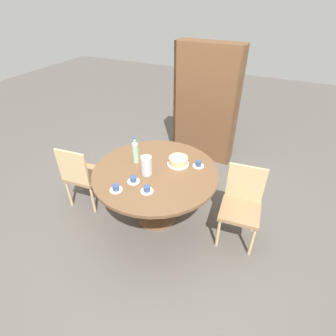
{
  "coord_description": "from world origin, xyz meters",
  "views": [
    {
      "loc": [
        1.13,
        -2.1,
        2.43
      ],
      "look_at": [
        0.0,
        0.34,
        0.55
      ],
      "focal_mm": 28.0,
      "sensor_mm": 36.0,
      "label": 1
    }
  ],
  "objects_px": {
    "chair_b": "(82,174)",
    "cup_b": "(133,180)",
    "cup_a": "(116,188)",
    "chair_a": "(241,204)",
    "cup_c": "(147,189)",
    "bookshelf": "(205,107)",
    "coffee_pot": "(146,165)",
    "water_bottle": "(136,152)",
    "cup_d": "(198,164)",
    "cake_main": "(178,161)"
  },
  "relations": [
    {
      "from": "coffee_pot",
      "to": "water_bottle",
      "type": "relative_size",
      "value": 0.79
    },
    {
      "from": "chair_a",
      "to": "bookshelf",
      "type": "xyz_separation_m",
      "value": [
        -0.94,
        1.51,
        0.4
      ]
    },
    {
      "from": "coffee_pot",
      "to": "cup_b",
      "type": "xyz_separation_m",
      "value": [
        -0.06,
        -0.19,
        -0.09
      ]
    },
    {
      "from": "chair_a",
      "to": "cup_d",
      "type": "xyz_separation_m",
      "value": [
        -0.56,
        0.14,
        0.28
      ]
    },
    {
      "from": "chair_a",
      "to": "cup_a",
      "type": "relative_size",
      "value": 6.8
    },
    {
      "from": "cup_d",
      "to": "bookshelf",
      "type": "bearing_deg",
      "value": 105.26
    },
    {
      "from": "cake_main",
      "to": "water_bottle",
      "type": "bearing_deg",
      "value": -161.85
    },
    {
      "from": "chair_b",
      "to": "cup_b",
      "type": "distance_m",
      "value": 0.9
    },
    {
      "from": "bookshelf",
      "to": "coffee_pot",
      "type": "relative_size",
      "value": 7.1
    },
    {
      "from": "cup_a",
      "to": "cup_b",
      "type": "distance_m",
      "value": 0.21
    },
    {
      "from": "chair_a",
      "to": "bookshelf",
      "type": "distance_m",
      "value": 1.82
    },
    {
      "from": "chair_a",
      "to": "cup_b",
      "type": "xyz_separation_m",
      "value": [
        -1.09,
        -0.42,
        0.28
      ]
    },
    {
      "from": "bookshelf",
      "to": "cup_a",
      "type": "height_order",
      "value": "bookshelf"
    },
    {
      "from": "chair_a",
      "to": "cup_c",
      "type": "distance_m",
      "value": 1.05
    },
    {
      "from": "bookshelf",
      "to": "coffee_pot",
      "type": "distance_m",
      "value": 1.74
    },
    {
      "from": "coffee_pot",
      "to": "cup_b",
      "type": "height_order",
      "value": "coffee_pot"
    },
    {
      "from": "cup_b",
      "to": "cup_c",
      "type": "bearing_deg",
      "value": -21.13
    },
    {
      "from": "chair_a",
      "to": "bookshelf",
      "type": "bearing_deg",
      "value": 116.81
    },
    {
      "from": "chair_a",
      "to": "cup_c",
      "type": "bearing_deg",
      "value": -155.5
    },
    {
      "from": "water_bottle",
      "to": "bookshelf",
      "type": "bearing_deg",
      "value": 78.44
    },
    {
      "from": "cake_main",
      "to": "cup_a",
      "type": "xyz_separation_m",
      "value": [
        -0.39,
        -0.7,
        -0.02
      ]
    },
    {
      "from": "cup_a",
      "to": "cup_c",
      "type": "xyz_separation_m",
      "value": [
        0.29,
        0.11,
        0.0
      ]
    },
    {
      "from": "chair_a",
      "to": "cup_a",
      "type": "xyz_separation_m",
      "value": [
        -1.18,
        -0.62,
        0.28
      ]
    },
    {
      "from": "chair_b",
      "to": "cake_main",
      "type": "xyz_separation_m",
      "value": [
        1.15,
        0.38,
        0.29
      ]
    },
    {
      "from": "cup_c",
      "to": "water_bottle",
      "type": "bearing_deg",
      "value": 131.31
    },
    {
      "from": "cup_d",
      "to": "cake_main",
      "type": "bearing_deg",
      "value": -164.63
    },
    {
      "from": "bookshelf",
      "to": "cup_a",
      "type": "distance_m",
      "value": 2.14
    },
    {
      "from": "chair_a",
      "to": "coffee_pot",
      "type": "distance_m",
      "value": 1.12
    },
    {
      "from": "water_bottle",
      "to": "cup_d",
      "type": "distance_m",
      "value": 0.74
    },
    {
      "from": "bookshelf",
      "to": "cup_c",
      "type": "xyz_separation_m",
      "value": [
        0.05,
        -2.01,
        -0.13
      ]
    },
    {
      "from": "coffee_pot",
      "to": "cake_main",
      "type": "height_order",
      "value": "coffee_pot"
    },
    {
      "from": "water_bottle",
      "to": "chair_b",
      "type": "bearing_deg",
      "value": -161.83
    },
    {
      "from": "cake_main",
      "to": "cup_c",
      "type": "relative_size",
      "value": 1.93
    },
    {
      "from": "bookshelf",
      "to": "cup_a",
      "type": "relative_size",
      "value": 13.87
    },
    {
      "from": "bookshelf",
      "to": "cup_d",
      "type": "xyz_separation_m",
      "value": [
        0.37,
        -1.36,
        -0.13
      ]
    },
    {
      "from": "cup_d",
      "to": "cup_a",
      "type": "bearing_deg",
      "value": -128.94
    },
    {
      "from": "chair_a",
      "to": "cup_b",
      "type": "bearing_deg",
      "value": -163.91
    },
    {
      "from": "bookshelf",
      "to": "water_bottle",
      "type": "bearing_deg",
      "value": 78.44
    },
    {
      "from": "cup_a",
      "to": "chair_a",
      "type": "bearing_deg",
      "value": 27.61
    },
    {
      "from": "chair_b",
      "to": "cake_main",
      "type": "relative_size",
      "value": 3.53
    },
    {
      "from": "coffee_pot",
      "to": "water_bottle",
      "type": "xyz_separation_m",
      "value": [
        -0.23,
        0.16,
        0.02
      ]
    },
    {
      "from": "bookshelf",
      "to": "water_bottle",
      "type": "height_order",
      "value": "bookshelf"
    },
    {
      "from": "chair_a",
      "to": "cup_c",
      "type": "relative_size",
      "value": 6.8
    },
    {
      "from": "bookshelf",
      "to": "cup_c",
      "type": "distance_m",
      "value": 2.01
    },
    {
      "from": "cake_main",
      "to": "cup_b",
      "type": "relative_size",
      "value": 1.93
    },
    {
      "from": "chair_b",
      "to": "cup_b",
      "type": "bearing_deg",
      "value": 166.63
    },
    {
      "from": "chair_b",
      "to": "cup_b",
      "type": "relative_size",
      "value": 6.8
    },
    {
      "from": "bookshelf",
      "to": "water_bottle",
      "type": "relative_size",
      "value": 5.59
    },
    {
      "from": "cup_b",
      "to": "cup_c",
      "type": "xyz_separation_m",
      "value": [
        0.21,
        -0.08,
        0.0
      ]
    },
    {
      "from": "chair_a",
      "to": "cup_c",
      "type": "xyz_separation_m",
      "value": [
        -0.88,
        -0.5,
        0.28
      ]
    }
  ]
}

